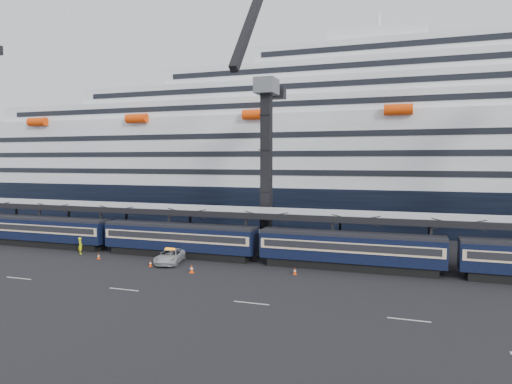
% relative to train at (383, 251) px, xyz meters
% --- Properties ---
extents(ground, '(260.00, 260.00, 0.00)m').
position_rel_train_xyz_m(ground, '(4.65, -10.00, -2.20)').
color(ground, black).
rests_on(ground, ground).
extents(train, '(133.05, 3.00, 4.05)m').
position_rel_train_xyz_m(train, '(0.00, 0.00, 0.00)').
color(train, black).
rests_on(train, ground).
extents(canopy, '(130.00, 6.25, 5.53)m').
position_rel_train_xyz_m(canopy, '(4.65, 4.00, 3.05)').
color(canopy, gray).
rests_on(canopy, ground).
extents(cruise_ship, '(214.09, 28.84, 34.00)m').
position_rel_train_xyz_m(cruise_ship, '(3.57, 35.99, 10.14)').
color(cruise_ship, black).
rests_on(cruise_ship, ground).
extents(crane_dark_near, '(4.50, 17.75, 35.08)m').
position_rel_train_xyz_m(crane_dark_near, '(-15.35, 8.59, 9.73)').
color(crane_dark_near, '#4F5257').
rests_on(crane_dark_near, ground).
extents(pickup_truck, '(3.70, 5.93, 1.53)m').
position_rel_train_xyz_m(pickup_truck, '(-22.69, -3.41, -1.44)').
color(pickup_truck, '#A7A9AE').
rests_on(pickup_truck, ground).
extents(worker, '(0.89, 0.85, 2.05)m').
position_rel_train_xyz_m(worker, '(-35.57, -2.55, -1.18)').
color(worker, '#E9F40C').
rests_on(worker, ground).
extents(traffic_cone_a, '(0.35, 0.35, 0.69)m').
position_rel_train_xyz_m(traffic_cone_a, '(-31.58, -4.29, -1.86)').
color(traffic_cone_a, '#FF4308').
rests_on(traffic_cone_a, ground).
extents(traffic_cone_b, '(0.34, 0.34, 0.68)m').
position_rel_train_xyz_m(traffic_cone_b, '(-23.86, -5.58, -1.86)').
color(traffic_cone_b, '#FF4308').
rests_on(traffic_cone_b, ground).
extents(traffic_cone_c, '(0.43, 0.43, 0.86)m').
position_rel_train_xyz_m(traffic_cone_c, '(-18.39, -6.66, -1.78)').
color(traffic_cone_c, '#FF4308').
rests_on(traffic_cone_c, ground).
extents(traffic_cone_d, '(0.35, 0.35, 0.70)m').
position_rel_train_xyz_m(traffic_cone_d, '(-8.27, -3.91, -1.86)').
color(traffic_cone_d, '#FF4308').
rests_on(traffic_cone_d, ground).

